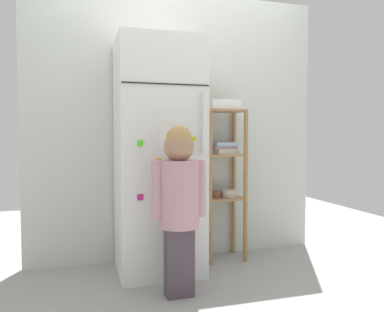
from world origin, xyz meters
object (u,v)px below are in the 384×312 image
(refrigerator, at_px, (158,157))
(child_standing, at_px, (179,193))
(fruit_bin, at_px, (223,106))
(pantry_shelf_unit, at_px, (223,170))

(refrigerator, distance_m, child_standing, 0.55)
(refrigerator, bearing_deg, child_standing, -86.29)
(refrigerator, distance_m, fruit_bin, 0.74)
(child_standing, relative_size, pantry_shelf_unit, 0.88)
(child_standing, bearing_deg, pantry_shelf_unit, 49.01)
(pantry_shelf_unit, bearing_deg, fruit_bin, -144.74)
(pantry_shelf_unit, height_order, fruit_bin, fruit_bin)
(pantry_shelf_unit, bearing_deg, child_standing, -130.99)
(child_standing, xyz_separation_m, fruit_bin, (0.56, 0.64, 0.63))
(refrigerator, xyz_separation_m, pantry_shelf_unit, (0.59, 0.14, -0.13))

